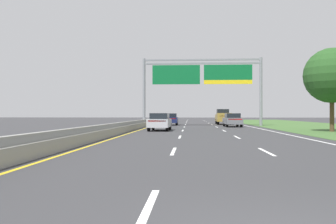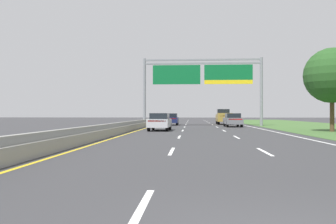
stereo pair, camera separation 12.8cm
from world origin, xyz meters
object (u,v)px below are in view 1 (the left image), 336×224
at_px(car_grey_right_lane_sedan, 232,120).
at_px(roadside_tree_mid, 332,76).
at_px(pickup_truck_gold, 223,117).
at_px(overhead_sign_gantry, 202,77).
at_px(car_navy_left_lane_sedan, 171,119).
at_px(car_silver_left_lane_sedan, 160,122).

height_order(car_grey_right_lane_sedan, roadside_tree_mid, roadside_tree_mid).
xyz_separation_m(pickup_truck_gold, roadside_tree_mid, (7.12, -21.82, 3.65)).
bearing_deg(overhead_sign_gantry, pickup_truck_gold, 65.62).
relative_size(pickup_truck_gold, car_grey_right_lane_sedan, 1.22).
xyz_separation_m(car_navy_left_lane_sedan, roadside_tree_mid, (14.48, -17.38, 3.91)).
xyz_separation_m(overhead_sign_gantry, roadside_tree_mid, (10.41, -14.55, -1.39)).
relative_size(overhead_sign_gantry, roadside_tree_mid, 2.14).
relative_size(car_navy_left_lane_sedan, car_grey_right_lane_sedan, 0.99).
distance_m(overhead_sign_gantry, car_silver_left_lane_sedan, 14.82).
height_order(car_navy_left_lane_sedan, car_grey_right_lane_sedan, same).
relative_size(pickup_truck_gold, car_navy_left_lane_sedan, 1.23).
distance_m(car_grey_right_lane_sedan, roadside_tree_mid, 13.97).
relative_size(car_grey_right_lane_sedan, roadside_tree_mid, 0.63).
height_order(pickup_truck_gold, car_navy_left_lane_sedan, pickup_truck_gold).
relative_size(car_silver_left_lane_sedan, car_navy_left_lane_sedan, 1.01).
distance_m(car_silver_left_lane_sedan, roadside_tree_mid, 15.20).
height_order(pickup_truck_gold, car_grey_right_lane_sedan, pickup_truck_gold).
distance_m(car_navy_left_lane_sedan, roadside_tree_mid, 22.96).
bearing_deg(car_silver_left_lane_sedan, car_navy_left_lane_sedan, 0.85).
height_order(overhead_sign_gantry, pickup_truck_gold, overhead_sign_gantry).
bearing_deg(roadside_tree_mid, overhead_sign_gantry, 125.58).
bearing_deg(roadside_tree_mid, pickup_truck_gold, 108.06).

